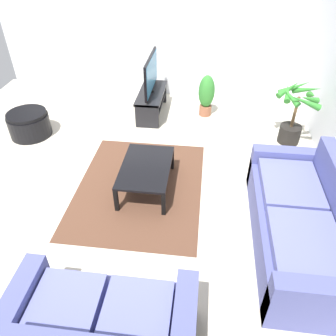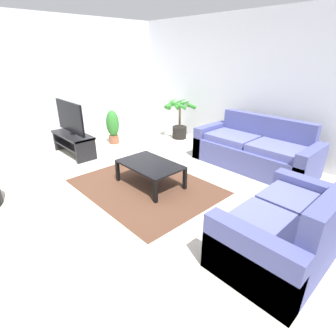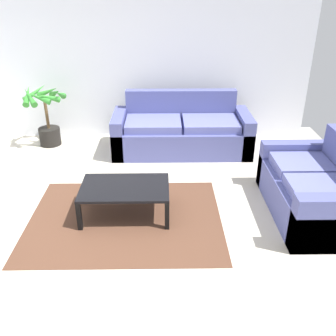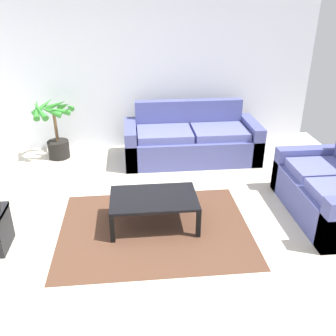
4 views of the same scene
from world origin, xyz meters
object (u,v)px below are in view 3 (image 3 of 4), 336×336
(couch_main, at_px, (181,132))
(potted_palm, at_px, (46,116))
(couch_loveseat, at_px, (315,190))
(coffee_table, at_px, (125,190))

(couch_main, height_order, potted_palm, potted_palm)
(couch_loveseat, distance_m, potted_palm, 4.22)
(couch_loveseat, height_order, potted_palm, potted_palm)
(couch_loveseat, distance_m, coffee_table, 2.19)
(couch_main, height_order, couch_loveseat, same)
(couch_main, bearing_deg, couch_loveseat, -52.03)
(couch_main, height_order, coffee_table, couch_main)
(coffee_table, relative_size, potted_palm, 1.01)
(coffee_table, height_order, potted_palm, potted_palm)
(potted_palm, bearing_deg, coffee_table, -55.68)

